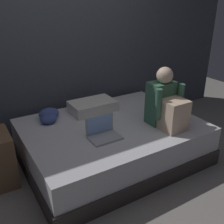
% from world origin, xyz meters
% --- Properties ---
extents(ground_plane, '(8.00, 8.00, 0.00)m').
position_xyz_m(ground_plane, '(0.00, 0.00, 0.00)').
color(ground_plane, gray).
extents(wall_back, '(5.60, 0.10, 2.70)m').
position_xyz_m(wall_back, '(0.00, 1.20, 1.35)').
color(wall_back, '#424751').
rests_on(wall_back, ground_plane).
extents(bed, '(2.00, 1.50, 0.46)m').
position_xyz_m(bed, '(0.20, 0.30, 0.23)').
color(bed, '#332D2B').
rests_on(bed, ground_plane).
extents(person_sitting, '(0.39, 0.44, 0.66)m').
position_xyz_m(person_sitting, '(0.70, -0.03, 0.71)').
color(person_sitting, '#38664C').
rests_on(person_sitting, bed).
extents(laptop, '(0.32, 0.23, 0.22)m').
position_xyz_m(laptop, '(-0.04, 0.08, 0.52)').
color(laptop, '#9EA0A5').
rests_on(laptop, bed).
extents(pillow, '(0.56, 0.36, 0.13)m').
position_xyz_m(pillow, '(0.19, 0.75, 0.53)').
color(pillow, silver).
rests_on(pillow, bed).
extents(clothes_pile, '(0.26, 0.30, 0.13)m').
position_xyz_m(clothes_pile, '(-0.39, 0.76, 0.52)').
color(clothes_pile, gray).
rests_on(clothes_pile, bed).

